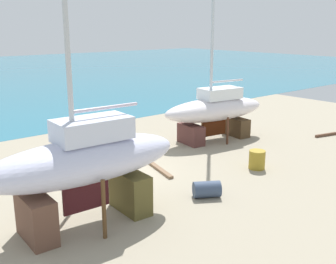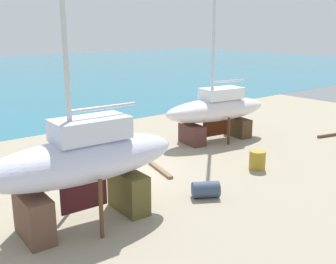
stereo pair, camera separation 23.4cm
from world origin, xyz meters
name	(u,v)px [view 1 (the left image)]	position (x,y,z in m)	size (l,w,h in m)	color
ground_plane	(166,196)	(0.00, -3.33, 0.00)	(43.52, 43.52, 0.00)	gray
sailboat_small_center	(85,163)	(-3.09, -3.36, 1.93)	(6.25, 2.30, 10.81)	brown
sailboat_mid_port	(215,110)	(6.76, 0.75, 1.60)	(6.25, 2.75, 10.54)	#542F2B
worker	(72,153)	(-1.44, 0.80, 0.88)	(0.39, 0.50, 1.69)	#2A4690
barrel_blue_faded	(257,160)	(4.80, -3.55, 0.39)	(0.68, 0.68, 0.79)	olive
barrel_rust_mid	(207,189)	(1.09, -4.29, 0.29)	(0.57, 0.57, 0.94)	#384761
timber_short_skew	(160,170)	(1.49, -1.18, 0.05)	(2.05, 0.20, 0.11)	brown
timber_plank_far	(328,134)	(12.07, -2.75, 0.07)	(1.80, 0.12, 0.14)	brown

